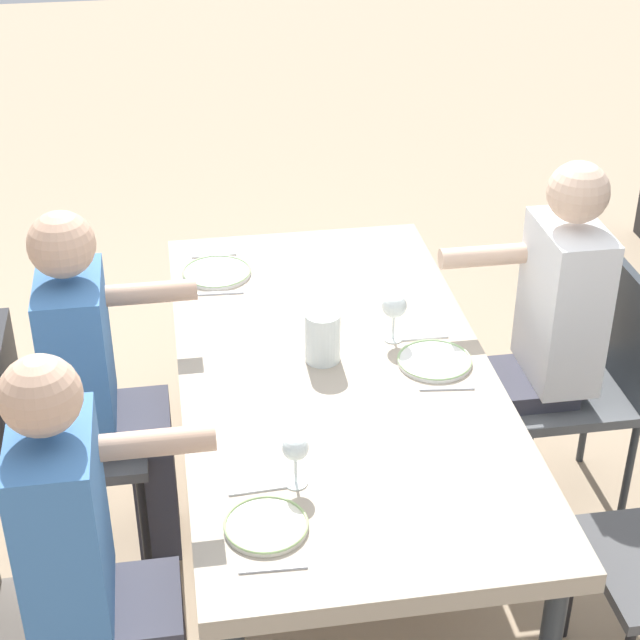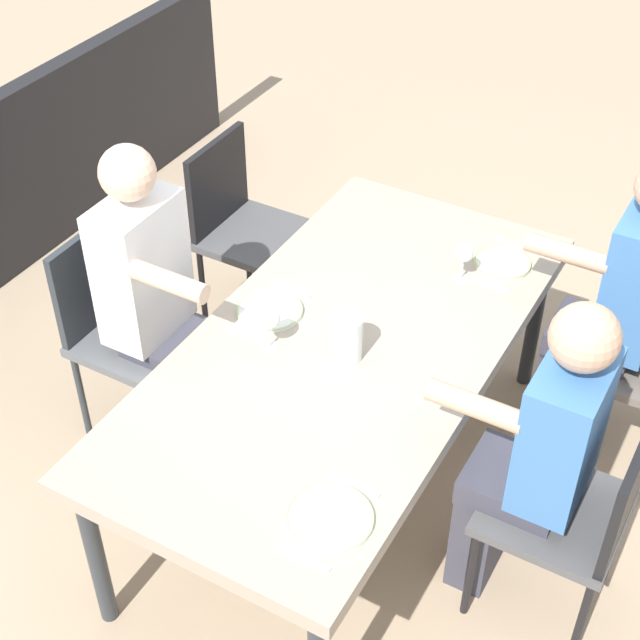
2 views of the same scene
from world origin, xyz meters
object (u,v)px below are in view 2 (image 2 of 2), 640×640
at_px(chair_mid_south, 124,321).
at_px(wine_glass_0, 464,254).
at_px(diner_woman_green, 158,301).
at_px(plate_2, 330,518).
at_px(diner_man_white, 536,451).
at_px(wine_glass_1, 268,319).
at_px(dining_table, 345,356).
at_px(diner_guest_third, 614,303).
at_px(chair_west_south, 242,221).
at_px(plate_1, 270,310).
at_px(water_pitcher, 346,340).
at_px(plate_0, 502,263).
at_px(chair_mid_north, 580,509).

distance_m(chair_mid_south, wine_glass_0, 1.33).
distance_m(diner_woman_green, plate_2, 1.20).
relative_size(diner_man_white, wine_glass_1, 7.51).
relative_size(dining_table, diner_guest_third, 1.52).
xyz_separation_m(diner_guest_third, wine_glass_0, (0.18, -0.54, 0.15)).
height_order(chair_mid_south, wine_glass_0, chair_mid_south).
xyz_separation_m(chair_west_south, plate_2, (1.42, 1.24, 0.22)).
bearing_deg(dining_table, chair_mid_south, -83.22).
xyz_separation_m(dining_table, chair_west_south, (-0.73, -0.91, -0.16)).
xyz_separation_m(chair_west_south, chair_mid_south, (0.84, -0.00, 0.02)).
height_order(chair_mid_south, plate_1, chair_mid_south).
bearing_deg(wine_glass_0, plate_2, 5.67).
relative_size(chair_west_south, water_pitcher, 5.20).
bearing_deg(chair_mid_south, plate_0, 123.69).
relative_size(chair_mid_north, wine_glass_0, 5.46).
distance_m(plate_0, water_pitcher, 0.81).
relative_size(dining_table, plate_1, 8.33).
bearing_deg(diner_woman_green, plate_0, 128.47).
bearing_deg(dining_table, diner_guest_third, 134.42).
xyz_separation_m(plate_0, wine_glass_0, (0.16, -0.10, 0.11)).
height_order(chair_mid_south, plate_2, chair_mid_south).
height_order(diner_woman_green, wine_glass_0, diner_woman_green).
distance_m(dining_table, chair_west_south, 1.18).
bearing_deg(wine_glass_1, plate_1, -148.34).
relative_size(diner_woman_green, wine_glass_1, 7.82).
bearing_deg(plate_1, wine_glass_0, 135.05).
xyz_separation_m(dining_table, water_pitcher, (0.06, 0.03, 0.13)).
bearing_deg(wine_glass_0, plate_1, -44.95).
bearing_deg(plate_2, plate_1, -137.85).
bearing_deg(chair_mid_south, chair_west_south, 179.97).
distance_m(wine_glass_0, plate_1, 0.75).
height_order(chair_mid_south, water_pitcher, chair_mid_south).
distance_m(dining_table, chair_mid_north, 0.93).
height_order(chair_mid_north, chair_mid_south, chair_mid_south).
relative_size(chair_mid_north, plate_2, 3.42).
bearing_deg(diner_woman_green, diner_man_white, 89.99).
relative_size(plate_1, wine_glass_1, 1.40).
distance_m(chair_mid_north, diner_woman_green, 1.65).
distance_m(chair_mid_north, plate_0, 1.04).
relative_size(diner_woman_green, diner_man_white, 1.04).
relative_size(diner_woman_green, plate_2, 5.27).
distance_m(chair_mid_north, water_pitcher, 0.93).
xyz_separation_m(dining_table, wine_glass_0, (-0.54, 0.20, 0.17)).
bearing_deg(diner_woman_green, chair_mid_north, 90.10).
relative_size(chair_mid_south, wine_glass_1, 5.33).
bearing_deg(water_pitcher, wine_glass_0, 164.09).
relative_size(chair_mid_north, plate_1, 3.61).
relative_size(dining_table, chair_west_south, 2.27).
bearing_deg(water_pitcher, diner_woman_green, -86.04).
distance_m(chair_mid_south, plate_2, 1.39).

